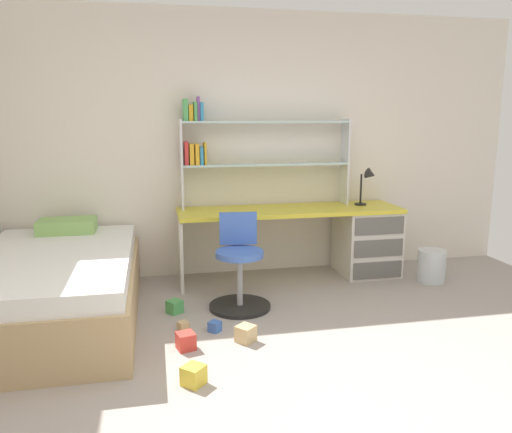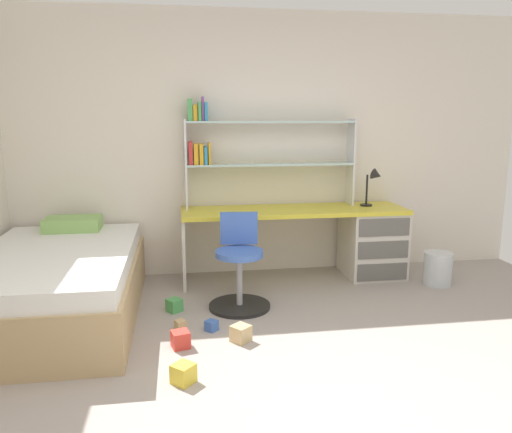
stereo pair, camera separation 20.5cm
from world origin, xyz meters
name	(u,v)px [view 2 (the right image)]	position (x,y,z in m)	size (l,w,h in m)	color
ground_plane	(321,416)	(0.00, 0.00, -0.01)	(5.71, 6.28, 0.02)	#9E938C
room_shell	(104,158)	(-1.25, 1.27, 1.31)	(5.71, 6.28, 2.61)	silver
desk	(351,237)	(0.97, 2.32, 0.40)	(2.19, 0.59, 0.71)	gold
bookshelf_hutch	(249,145)	(-0.05, 2.50, 1.32)	(1.68, 0.22, 1.07)	silver
desk_lamp	(374,181)	(1.19, 2.34, 0.96)	(0.20, 0.17, 0.38)	black
swivel_chair	(239,271)	(-0.25, 1.64, 0.31)	(0.52, 0.52, 0.79)	black
bed_platform	(57,285)	(-1.72, 1.61, 0.28)	(1.23, 2.03, 0.68)	tan
waste_bin	(438,268)	(1.71, 1.92, 0.16)	(0.27, 0.27, 0.32)	silver
toy_block_blue_0	(211,326)	(-0.52, 1.18, 0.04)	(0.08, 0.08, 0.08)	#3860B7
toy_block_yellow_1	(183,374)	(-0.74, 0.45, 0.06)	(0.12, 0.12, 0.12)	gold
toy_block_red_2	(180,339)	(-0.75, 0.93, 0.06)	(0.12, 0.12, 0.12)	red
toy_block_natural_3	(180,325)	(-0.75, 1.24, 0.04)	(0.07, 0.07, 0.07)	tan
toy_block_green_4	(174,305)	(-0.80, 1.61, 0.05)	(0.11, 0.11, 0.11)	#479E51
toy_block_natural_5	(241,333)	(-0.32, 0.97, 0.06)	(0.12, 0.12, 0.12)	tan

